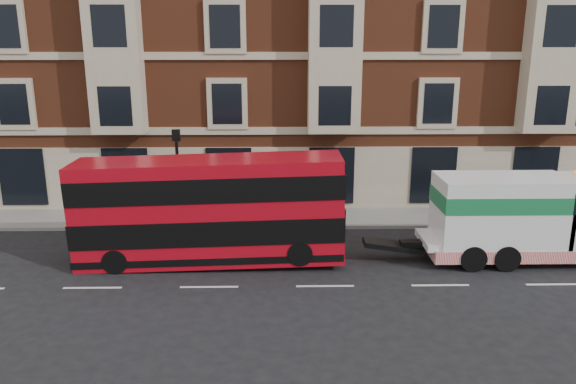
# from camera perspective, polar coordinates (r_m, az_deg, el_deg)

# --- Properties ---
(ground) EXTENTS (120.00, 120.00, 0.00)m
(ground) POSITION_cam_1_polar(r_m,az_deg,el_deg) (19.68, 3.79, -9.53)
(ground) COLOR black
(ground) RESTS_ON ground
(sidewalk) EXTENTS (90.00, 3.00, 0.15)m
(sidewalk) POSITION_cam_1_polar(r_m,az_deg,el_deg) (26.63, 2.48, -2.61)
(sidewalk) COLOR slate
(sidewalk) RESTS_ON ground
(victorian_terrace) EXTENTS (45.00, 12.00, 20.40)m
(victorian_terrace) POSITION_cam_1_polar(r_m,az_deg,el_deg) (32.92, 2.79, 18.41)
(victorian_terrace) COLOR brown
(victorian_terrace) RESTS_ON ground
(lamp_post_west) EXTENTS (0.35, 0.15, 4.35)m
(lamp_post_west) POSITION_cam_1_polar(r_m,az_deg,el_deg) (25.03, -11.12, 2.12)
(lamp_post_west) COLOR black
(lamp_post_west) RESTS_ON sidewalk
(double_decker_bus) EXTENTS (9.93, 2.28, 4.02)m
(double_decker_bus) POSITION_cam_1_polar(r_m,az_deg,el_deg) (21.13, -8.00, -1.71)
(double_decker_bus) COLOR #B40A18
(double_decker_bus) RESTS_ON ground
(tow_truck) EXTENTS (7.95, 2.35, 3.31)m
(tow_truck) POSITION_cam_1_polar(r_m,az_deg,el_deg) (23.11, 23.24, -2.31)
(tow_truck) COLOR white
(tow_truck) RESTS_ON ground
(pedestrian) EXTENTS (0.81, 0.79, 1.87)m
(pedestrian) POSITION_cam_1_polar(r_m,az_deg,el_deg) (25.58, -13.18, -1.40)
(pedestrian) COLOR #181A30
(pedestrian) RESTS_ON sidewalk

